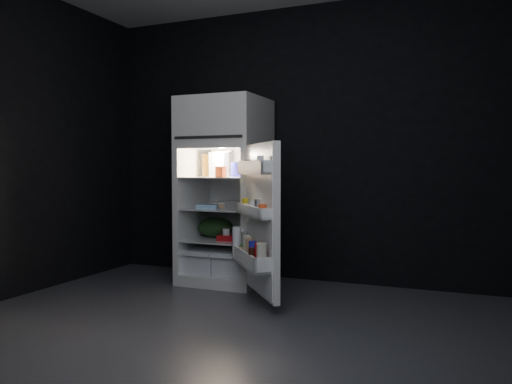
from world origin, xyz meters
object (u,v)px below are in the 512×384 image
at_px(refrigerator, 226,184).
at_px(yogurt_tray, 232,238).
at_px(egg_carton, 238,205).
at_px(fridge_door, 258,221).
at_px(milk_jug, 219,164).

bearing_deg(refrigerator, yogurt_tray, -45.92).
relative_size(refrigerator, egg_carton, 6.41).
relative_size(refrigerator, fridge_door, 1.46).
bearing_deg(refrigerator, fridge_door, -47.43).
bearing_deg(fridge_door, milk_jug, 135.26).
bearing_deg(egg_carton, milk_jug, -176.66).
xyz_separation_m(refrigerator, yogurt_tray, (0.13, -0.13, -0.50)).
height_order(fridge_door, egg_carton, fridge_door).
distance_m(milk_jug, yogurt_tray, 0.74).
bearing_deg(yogurt_tray, milk_jug, 138.27).
bearing_deg(milk_jug, fridge_door, -48.25).
xyz_separation_m(egg_carton, yogurt_tray, (-0.03, -0.07, -0.31)).
distance_m(fridge_door, egg_carton, 0.77).
distance_m(refrigerator, milk_jug, 0.21).
height_order(milk_jug, yogurt_tray, milk_jug).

